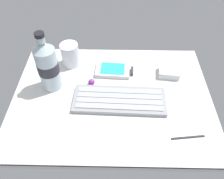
% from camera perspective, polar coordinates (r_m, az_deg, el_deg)
% --- Properties ---
extents(ground_plane, '(0.64, 0.48, 0.03)m').
position_cam_1_polar(ground_plane, '(0.76, -0.00, -2.16)').
color(ground_plane, silver).
extents(keyboard, '(0.29, 0.12, 0.02)m').
position_cam_1_polar(keyboard, '(0.73, 1.82, -2.58)').
color(keyboard, '#93969B').
rests_on(keyboard, ground_plane).
extents(handheld_device, '(0.13, 0.08, 0.02)m').
position_cam_1_polar(handheld_device, '(0.83, 0.61, 4.81)').
color(handheld_device, silver).
rests_on(handheld_device, ground_plane).
extents(juice_cup, '(0.06, 0.06, 0.09)m').
position_cam_1_polar(juice_cup, '(0.85, -10.21, 8.26)').
color(juice_cup, silver).
rests_on(juice_cup, ground_plane).
extents(water_bottle, '(0.07, 0.07, 0.21)m').
position_cam_1_polar(water_bottle, '(0.75, -15.58, 5.73)').
color(water_bottle, silver).
rests_on(water_bottle, ground_plane).
extents(charger_block, '(0.08, 0.06, 0.02)m').
position_cam_1_polar(charger_block, '(0.84, 13.82, 4.17)').
color(charger_block, silver).
rests_on(charger_block, ground_plane).
extents(trackball_mouse, '(0.02, 0.02, 0.02)m').
position_cam_1_polar(trackball_mouse, '(0.78, -5.07, 1.84)').
color(trackball_mouse, purple).
rests_on(trackball_mouse, ground_plane).
extents(stylus_pen, '(0.10, 0.02, 0.01)m').
position_cam_1_polar(stylus_pen, '(0.69, 18.22, -11.01)').
color(stylus_pen, '#26262B').
rests_on(stylus_pen, ground_plane).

